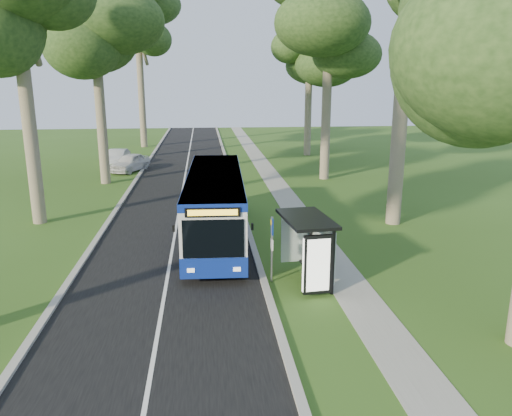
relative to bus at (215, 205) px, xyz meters
The scene contains 17 objects.
ground 4.98m from the bus, 70.49° to the right, with size 120.00×120.00×0.00m, color #325319.
road 6.07m from the bus, 109.11° to the left, with size 7.00×100.00×0.02m, color black.
kerb_east 5.96m from the bus, 74.12° to the left, with size 0.25×100.00×0.12m, color #9E9B93.
kerb_west 7.90m from the bus, 134.35° to the left, with size 0.25×100.00×0.12m, color #9E9B93.
centre_line 6.07m from the bus, 109.11° to the left, with size 0.12×100.00×0.01m, color white.
footpath 7.36m from the bus, 50.46° to the left, with size 1.50×100.00×0.02m, color gray.
bus is the anchor object (origin of this frame).
bus_stop_sign 5.68m from the bus, 70.69° to the right, with size 0.09×0.34×2.43m.
bus_shelter 6.76m from the bus, 61.67° to the right, with size 1.82×2.99×2.44m.
litter_bin 3.68m from the bus, 14.55° to the right, with size 0.57×0.57×0.99m.
car_white 19.32m from the bus, 109.22° to the left, with size 1.67×4.15×1.41m, color silver.
car_silver 22.68m from the bus, 110.22° to the left, with size 1.43×4.10×1.35m, color #B5B9BE.
tree_west_c 18.22m from the bus, 118.72° to the left, with size 5.20×5.20×15.17m.
tree_west_d 27.59m from the bus, 111.81° to the left, with size 5.20×5.20×16.82m.
tree_west_e 35.91m from the bus, 101.66° to the left, with size 5.20×5.20×16.70m.
tree_east_c 18.54m from the bus, 58.26° to the left, with size 5.20×5.20×14.92m.
tree_east_d 28.67m from the bus, 69.45° to the left, with size 5.20×5.20×14.01m.
Camera 1 is at (-2.04, -17.66, 7.11)m, focal length 35.00 mm.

